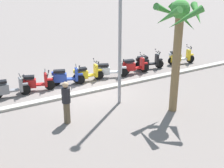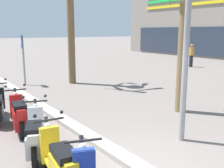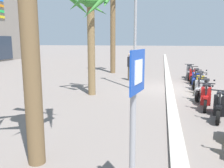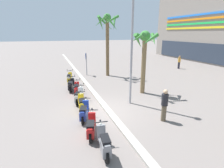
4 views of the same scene
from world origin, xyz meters
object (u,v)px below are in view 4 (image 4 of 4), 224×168
(scooter_blue_mid_centre, at_px, (84,112))
(scooter_black_tail_end, at_px, (71,85))
(scooter_red_gap_after_mid, at_px, (77,89))
(scooter_yellow_second_in_line, at_px, (70,78))
(palm_tree_by_mall_entrance, at_px, (144,47))
(palm_tree_far_corner, at_px, (107,31))
(scooter_yellow_last_in_row, at_px, (82,104))
(crossing_sign, at_px, (86,62))
(scooter_grey_far_back, at_px, (104,143))
(scooter_red_lead_nearest, at_px, (91,127))
(scooter_silver_mid_front, at_px, (79,96))
(street_lamp, at_px, (132,30))
(pedestrian_strolling_near_curb, at_px, (164,104))
(pedestrian_by_palm_tree, at_px, (179,62))

(scooter_blue_mid_centre, bearing_deg, scooter_black_tail_end, -179.96)
(scooter_red_gap_after_mid, bearing_deg, scooter_black_tail_end, -167.61)
(scooter_yellow_second_in_line, height_order, palm_tree_by_mall_entrance, palm_tree_by_mall_entrance)
(palm_tree_far_corner, bearing_deg, scooter_red_gap_after_mid, -38.86)
(scooter_yellow_last_in_row, distance_m, crossing_sign, 9.35)
(scooter_grey_far_back, bearing_deg, scooter_red_lead_nearest, -172.52)
(scooter_black_tail_end, height_order, scooter_red_lead_nearest, scooter_black_tail_end)
(scooter_red_gap_after_mid, relative_size, scooter_silver_mid_front, 0.97)
(scooter_yellow_last_in_row, xyz_separation_m, street_lamp, (-0.12, 3.23, 4.19))
(scooter_red_gap_after_mid, distance_m, scooter_red_lead_nearest, 5.68)
(scooter_red_gap_after_mid, distance_m, scooter_yellow_last_in_row, 2.90)
(scooter_blue_mid_centre, height_order, palm_tree_by_mall_entrance, palm_tree_by_mall_entrance)
(scooter_yellow_last_in_row, xyz_separation_m, scooter_grey_far_back, (4.12, 0.09, 0.02))
(scooter_blue_mid_centre, bearing_deg, scooter_yellow_last_in_row, 176.55)
(street_lamp, bearing_deg, pedestrian_strolling_near_curb, 12.32)
(scooter_yellow_second_in_line, height_order, scooter_grey_far_back, scooter_yellow_second_in_line)
(scooter_red_lead_nearest, bearing_deg, scooter_yellow_last_in_row, 178.30)
(pedestrian_by_palm_tree, distance_m, pedestrian_strolling_near_curb, 15.37)
(scooter_yellow_second_in_line, relative_size, scooter_red_gap_after_mid, 1.05)
(scooter_yellow_second_in_line, distance_m, palm_tree_far_corner, 6.23)
(scooter_red_gap_after_mid, bearing_deg, palm_tree_by_mall_entrance, 76.29)
(scooter_red_gap_after_mid, height_order, palm_tree_far_corner, palm_tree_far_corner)
(scooter_black_tail_end, xyz_separation_m, scooter_red_lead_nearest, (6.87, -0.01, -0.00))
(palm_tree_by_mall_entrance, bearing_deg, scooter_silver_mid_front, -86.03)
(scooter_grey_far_back, height_order, pedestrian_strolling_near_curb, pedestrian_strolling_near_curb)
(scooter_yellow_last_in_row, bearing_deg, scooter_yellow_second_in_line, 179.20)
(scooter_silver_mid_front, relative_size, scooter_blue_mid_centre, 1.05)
(scooter_yellow_second_in_line, distance_m, scooter_yellow_last_in_row, 6.46)
(scooter_black_tail_end, height_order, street_lamp, street_lamp)
(scooter_grey_far_back, distance_m, palm_tree_far_corner, 13.59)
(scooter_red_lead_nearest, relative_size, pedestrian_strolling_near_curb, 0.97)
(scooter_silver_mid_front, distance_m, scooter_red_lead_nearest, 4.15)
(scooter_silver_mid_front, bearing_deg, palm_tree_by_mall_entrance, 93.97)
(scooter_silver_mid_front, xyz_separation_m, scooter_yellow_last_in_row, (1.36, -0.07, 0.00))
(scooter_grey_far_back, xyz_separation_m, crossing_sign, (-13.14, 2.14, 1.04))
(scooter_red_gap_after_mid, relative_size, pedestrian_by_palm_tree, 1.03)
(scooter_yellow_last_in_row, bearing_deg, street_lamp, 92.14)
(scooter_black_tail_end, bearing_deg, pedestrian_strolling_near_curb, 30.10)
(scooter_black_tail_end, distance_m, palm_tree_by_mall_entrance, 6.41)
(scooter_silver_mid_front, xyz_separation_m, pedestrian_by_palm_tree, (-7.22, 14.24, 0.44))
(scooter_grey_far_back, xyz_separation_m, pedestrian_by_palm_tree, (-12.70, 14.22, 0.41))
(scooter_silver_mid_front, height_order, palm_tree_by_mall_entrance, palm_tree_by_mall_entrance)
(crossing_sign, relative_size, pedestrian_by_palm_tree, 1.44)
(scooter_red_lead_nearest, distance_m, pedestrian_by_palm_tree, 18.34)
(scooter_yellow_last_in_row, relative_size, palm_tree_by_mall_entrance, 0.37)
(pedestrian_strolling_near_curb, bearing_deg, palm_tree_far_corner, 177.25)
(scooter_grey_far_back, bearing_deg, pedestrian_by_palm_tree, 131.77)
(scooter_yellow_second_in_line, xyz_separation_m, palm_tree_by_mall_entrance, (4.75, 4.96, 3.01))
(scooter_blue_mid_centre, height_order, palm_tree_far_corner, palm_tree_far_corner)
(scooter_red_lead_nearest, bearing_deg, scooter_silver_mid_front, 177.83)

